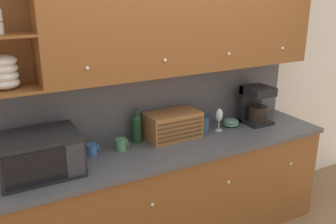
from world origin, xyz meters
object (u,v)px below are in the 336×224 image
Objects in this scene: coffee_maker at (255,104)px; microwave at (39,155)px; wine_bottle at (137,127)px; storage_canister at (203,123)px; wine_glass at (219,116)px; mug at (92,149)px; bread_box at (173,125)px; bowl_stack_on_counter at (231,122)px; mug_blue_second at (121,144)px.

microwave is at bearing -177.34° from coffee_maker.
wine_bottle is 0.64m from storage_canister.
mug is at bearing 177.52° from wine_glass.
bread_box reaches higher than wine_glass.
bowl_stack_on_counter is at bearing 13.81° from wine_glass.
wine_glass is at bearing -8.77° from wine_bottle.
wine_bottle is 0.94m from bowl_stack_on_counter.
coffee_maker reaches higher than wine_glass.
wine_bottle is 0.65× the size of bread_box.
wine_glass is (0.76, -0.12, 0.01)m from wine_bottle.
mug is 0.66× the size of bowl_stack_on_counter.
wine_bottle reaches higher than microwave.
wine_glass is at bearing -166.19° from bowl_stack_on_counter.
storage_canister reaches higher than mug.
mug_blue_second is at bearing -151.68° from wine_bottle.
wine_bottle is (0.82, 0.20, -0.01)m from microwave.
bread_box reaches higher than bowl_stack_on_counter.
storage_canister is 0.30m from bowl_stack_on_counter.
mug is 1.18m from wine_glass.
storage_canister is at bearing 0.60° from mug.
wine_glass reaches higher than mug_blue_second.
mug_blue_second is at bearing -176.45° from bread_box.
wine_bottle is 0.77m from wine_glass.
storage_canister reaches higher than mug_blue_second.
bread_box is 3.28× the size of storage_canister.
wine_bottle is at bearing 13.48° from microwave.
bread_box is (0.49, 0.03, 0.07)m from mug_blue_second.
bread_box reaches higher than mug.
bread_box is at bearing -178.12° from storage_canister.
bowl_stack_on_counter is at bearing 3.96° from microwave.
mug_blue_second is 0.94m from wine_glass.
microwave is 2.62× the size of wine_glass.
wine_bottle is at bearing 174.96° from storage_canister.
mug is at bearing 178.67° from coffee_maker.
bread_box is at bearing 179.07° from bowl_stack_on_counter.
microwave is 0.44m from mug.
mug_blue_second is 0.47× the size of wine_glass.
storage_canister is (1.04, 0.01, 0.03)m from mug.
mug is 1.61m from coffee_maker.
coffee_maker is at bearing 2.66° from microwave.
storage_canister is at bearing 175.11° from coffee_maker.
wine_bottle is at bearing 175.03° from coffee_maker.
coffee_maker is (2.02, 0.09, 0.04)m from microwave.
wine_glass is 1.38× the size of bowl_stack_on_counter.
bread_box reaches higher than mug_blue_second.
mug_blue_second is at bearing 8.90° from microwave.
mug is at bearing -179.40° from storage_canister.
wine_glass is (0.45, -0.05, 0.03)m from bread_box.
storage_canister is at bearing 5.57° from microwave.
bowl_stack_on_counter is (0.30, -0.02, -0.04)m from storage_canister.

